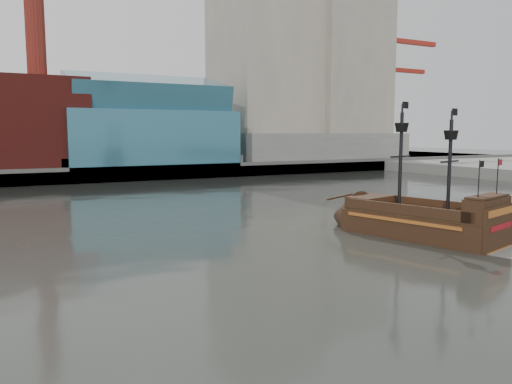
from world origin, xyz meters
TOP-DOWN VIEW (x-y plane):
  - ground at (0.00, 0.00)m, footprint 400.00×400.00m
  - promenade_far at (0.00, 92.00)m, footprint 220.00×60.00m
  - seawall at (0.00, 62.50)m, footprint 220.00×1.00m
  - skyline at (5.21, 84.56)m, footprint 149.00×45.00m
  - crane_a at (78.63, 82.00)m, footprint 22.50×4.00m
  - crane_b at (88.23, 92.00)m, footprint 19.10×4.00m
  - pirate_ship at (13.70, 6.56)m, footprint 8.16×15.66m

SIDE VIEW (x-z plane):
  - ground at x=0.00m, z-range 0.00..0.00m
  - promenade_far at x=0.00m, z-range 0.00..2.00m
  - pirate_ship at x=13.70m, z-range -4.60..6.64m
  - seawall at x=0.00m, z-range 0.00..2.60m
  - crane_b at x=88.23m, z-range 2.45..28.70m
  - crane_a at x=78.63m, z-range 2.99..35.24m
  - skyline at x=5.21m, z-range -6.45..55.55m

